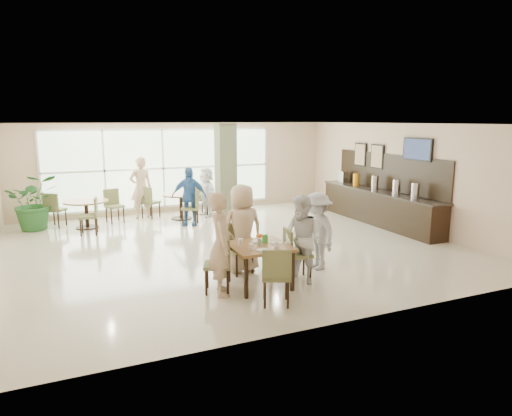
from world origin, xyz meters
name	(u,v)px	position (x,y,z in m)	size (l,w,h in m)	color
ground	(228,246)	(0.00, 0.00, 0.00)	(10.00, 10.00, 0.00)	beige
room_shell	(227,173)	(0.00, 0.00, 1.70)	(10.00, 10.00, 10.00)	white
window_bank	(163,168)	(-0.50, 4.46, 1.40)	(7.00, 0.04, 7.00)	silver
column	(226,179)	(0.40, 1.20, 1.40)	(0.45, 0.45, 2.80)	#666A49
main_table	(259,250)	(-0.37, -2.68, 0.66)	(1.01, 1.01, 0.75)	brown
round_table_left	(86,207)	(-2.88, 3.23, 0.59)	(1.16, 1.16, 0.75)	brown
round_table_right	(181,200)	(-0.25, 3.34, 0.57)	(1.09, 1.09, 0.75)	brown
chairs_main_table	(258,260)	(-0.40, -2.65, 0.47)	(2.11, 2.20, 0.95)	#5E6739
chairs_table_left	(86,211)	(-2.88, 3.24, 0.47)	(2.13, 1.82, 0.95)	#5E6739
chairs_table_right	(182,203)	(-0.23, 3.32, 0.47)	(2.26, 1.97, 0.95)	#5E6739
tabletop_clutter	(261,242)	(-0.35, -2.69, 0.81)	(0.74, 0.75, 0.21)	white
buffet_counter	(379,204)	(4.70, 0.51, 0.55)	(0.64, 4.70, 1.95)	black
wall_tv	(417,149)	(4.94, -0.60, 2.15)	(0.06, 1.00, 0.58)	black
framed_art_a	(377,156)	(4.95, 1.00, 1.85)	(0.05, 0.55, 0.70)	black
framed_art_b	(360,155)	(4.95, 1.80, 1.85)	(0.05, 0.55, 0.70)	black
potted_plant	(35,202)	(-4.14, 3.56, 0.75)	(1.34, 1.34, 1.49)	#28652A
teen_left	(221,244)	(-1.09, -2.74, 0.87)	(0.64, 0.42, 1.74)	tan
teen_far	(242,228)	(-0.35, -1.81, 0.85)	(0.83, 0.46, 1.71)	tan
teen_right	(302,239)	(0.42, -2.78, 0.79)	(0.77, 0.60, 1.59)	white
teen_standing	(318,231)	(1.06, -2.23, 0.76)	(0.98, 0.56, 1.52)	#A3A3A6
adult_a	(189,196)	(-0.24, 2.44, 0.81)	(0.95, 0.54, 1.62)	#3868A9
adult_b	(206,192)	(0.56, 3.44, 0.74)	(1.37, 0.59, 1.48)	white
adult_standing	(141,188)	(-1.31, 3.87, 0.92)	(0.67, 0.44, 1.83)	tan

